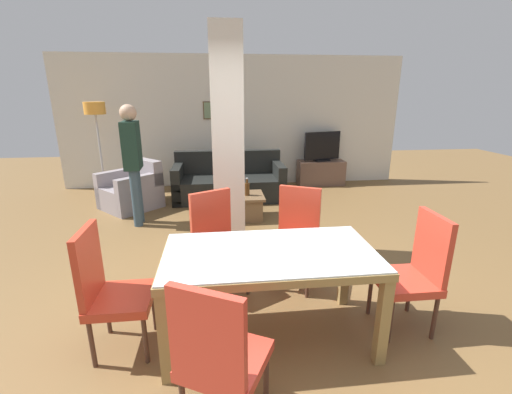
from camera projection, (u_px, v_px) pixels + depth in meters
The scene contains 17 objects.
ground_plane at pixel (269, 335), 2.88m from camera, with size 18.00×18.00×0.00m, color brown.
back_wall at pixel (234, 122), 7.26m from camera, with size 7.20×0.09×2.70m.
divider_pillar at pixel (228, 145), 4.09m from camera, with size 0.37×0.31×2.70m.
dining_table at pixel (270, 270), 2.70m from camera, with size 1.66×0.87×0.78m.
dining_chair_far_left at pixel (217, 239), 3.42m from camera, with size 0.62×0.62×1.02m.
dining_chair_far_right at pixel (296, 234), 3.56m from camera, with size 0.61×0.61×1.02m.
dining_chair_near_left at pixel (219, 354), 1.92m from camera, with size 0.62×0.62×1.02m.
dining_chair_head_right at pixel (415, 269), 2.85m from camera, with size 0.46×0.46×1.02m.
dining_chair_head_left at pixel (109, 287), 2.58m from camera, with size 0.46×0.46×1.02m.
sofa at pixel (229, 183), 6.56m from camera, with size 2.06×0.93×0.87m.
armchair at pixel (132, 192), 6.01m from camera, with size 1.18×1.18×0.83m.
coffee_table at pixel (240, 206), 5.51m from camera, with size 0.75×0.59×0.39m.
bottle at pixel (247, 189), 5.42m from camera, with size 0.08×0.08×0.28m.
tv_stand at pixel (321, 173), 7.52m from camera, with size 1.01×0.40×0.53m.
tv_screen at pixel (322, 147), 7.35m from camera, with size 0.83×0.28×0.63m.
floor_lamp at pixel (96, 117), 6.28m from camera, with size 0.37×0.37×1.79m.
standing_person at pixel (133, 157), 5.02m from camera, with size 0.24×0.39×1.80m.
Camera 1 is at (-0.38, -2.38, 1.95)m, focal length 24.00 mm.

